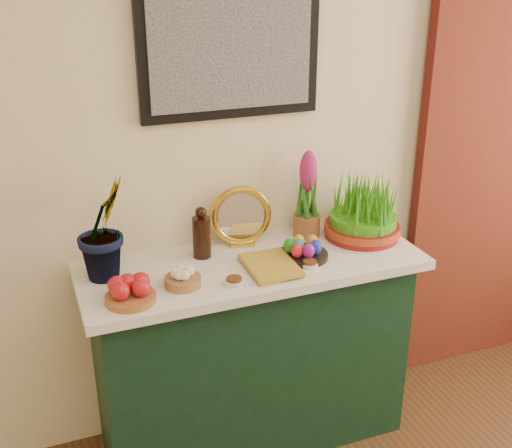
{
  "coord_description": "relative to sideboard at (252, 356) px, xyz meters",
  "views": [
    {
      "loc": [
        -0.94,
        -0.19,
        2.05
      ],
      "look_at": [
        -0.11,
        1.95,
        1.07
      ],
      "focal_mm": 45.0,
      "sensor_mm": 36.0,
      "label": 1
    }
  ],
  "objects": [
    {
      "name": "book",
      "position": [
        -0.05,
        -0.1,
        0.48
      ],
      "size": [
        0.18,
        0.26,
        0.03
      ],
      "primitive_type": "imported",
      "rotation": [
        0.0,
        0.0,
        -0.02
      ],
      "color": "gold",
      "rests_on": "tablecloth"
    },
    {
      "name": "hyacinth_green",
      "position": [
        -0.57,
        0.08,
        0.73
      ],
      "size": [
        0.34,
        0.34,
        0.53
      ],
      "primitive_type": "imported",
      "rotation": [
        0.0,
        0.0,
        0.74
      ],
      "color": "#236618",
      "rests_on": "tablecloth"
    },
    {
      "name": "wheatgrass_sabzeh",
      "position": [
        0.54,
        0.05,
        0.59
      ],
      "size": [
        0.33,
        0.33,
        0.27
      ],
      "color": "maroon",
      "rests_on": "tablecloth"
    },
    {
      "name": "spice_dish_left",
      "position": [
        -0.13,
        -0.17,
        0.48
      ],
      "size": [
        0.07,
        0.07,
        0.03
      ],
      "color": "silver",
      "rests_on": "tablecloth"
    },
    {
      "name": "vinegar_cruet",
      "position": [
        -0.18,
        0.11,
        0.56
      ],
      "size": [
        0.08,
        0.08,
        0.22
      ],
      "color": "black",
      "rests_on": "tablecloth"
    },
    {
      "name": "spice_dish_right",
      "position": [
        0.19,
        -0.14,
        0.48
      ],
      "size": [
        0.07,
        0.07,
        0.03
      ],
      "color": "silver",
      "rests_on": "tablecloth"
    },
    {
      "name": "egg_plate",
      "position": [
        0.2,
        -0.06,
        0.5
      ],
      "size": [
        0.25,
        0.25,
        0.09
      ],
      "color": "black",
      "rests_on": "tablecloth"
    },
    {
      "name": "garlic_basket",
      "position": [
        -0.32,
        -0.11,
        0.5
      ],
      "size": [
        0.17,
        0.17,
        0.08
      ],
      "color": "#AE7646",
      "rests_on": "tablecloth"
    },
    {
      "name": "sideboard",
      "position": [
        0.0,
        0.0,
        0.0
      ],
      "size": [
        1.3,
        0.45,
        0.85
      ],
      "primitive_type": "cube",
      "color": "#12311E",
      "rests_on": "ground"
    },
    {
      "name": "mirror",
      "position": [
        0.01,
        0.16,
        0.59
      ],
      "size": [
        0.27,
        0.11,
        0.26
      ],
      "color": "gold",
      "rests_on": "tablecloth"
    },
    {
      "name": "hyacinth_pink",
      "position": [
        0.31,
        0.15,
        0.64
      ],
      "size": [
        0.12,
        0.12,
        0.39
      ],
      "color": "#95572F",
      "rests_on": "tablecloth"
    },
    {
      "name": "apple_bowl",
      "position": [
        -0.52,
        -0.16,
        0.5
      ],
      "size": [
        0.22,
        0.22,
        0.09
      ],
      "color": "#9E592C",
      "rests_on": "tablecloth"
    },
    {
      "name": "tablecloth",
      "position": [
        0.0,
        0.0,
        0.45
      ],
      "size": [
        1.4,
        0.55,
        0.04
      ],
      "primitive_type": "cube",
      "color": "silver",
      "rests_on": "sideboard"
    }
  ]
}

